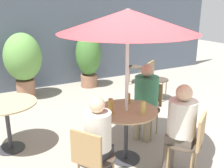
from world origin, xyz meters
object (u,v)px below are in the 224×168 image
(bistro_chair_2, at_px, (149,104))
(beer_glass_0, at_px, (128,99))
(bistro_chair_6, at_px, (155,76))
(potted_plant_0, at_px, (23,60))
(beer_glass_1, at_px, (111,106))
(potted_plant_1, at_px, (88,57))
(bistro_chair_0, at_px, (92,156))
(bistro_chair_3, at_px, (131,64))
(seated_person_1, at_px, (180,123))
(umbrella, at_px, (128,21))
(beer_glass_2, at_px, (143,108))
(bistro_chair_1, at_px, (191,140))
(cafe_table_far, at_px, (7,112))
(seated_person_2, at_px, (146,95))
(cafe_table_near, at_px, (126,121))
(seated_person_0, at_px, (98,136))

(bistro_chair_2, distance_m, beer_glass_0, 0.70)
(bistro_chair_6, bearing_deg, potted_plant_0, 115.91)
(beer_glass_1, height_order, potted_plant_1, potted_plant_1)
(bistro_chair_0, height_order, bistro_chair_3, same)
(bistro_chair_3, distance_m, potted_plant_1, 1.17)
(seated_person_1, distance_m, umbrella, 1.37)
(beer_glass_2, xyz_separation_m, potted_plant_0, (-0.85, 3.42, 0.06))
(bistro_chair_0, distance_m, bistro_chair_1, 1.22)
(bistro_chair_6, relative_size, seated_person_1, 0.71)
(beer_glass_1, xyz_separation_m, potted_plant_0, (-0.48, 3.22, 0.04))
(cafe_table_far, bearing_deg, seated_person_2, -18.02)
(bistro_chair_3, bearing_deg, bistro_chair_0, 176.91)
(beer_glass_0, bearing_deg, bistro_chair_3, 56.81)
(bistro_chair_6, bearing_deg, seated_person_1, -155.23)
(cafe_table_near, relative_size, beer_glass_2, 4.99)
(cafe_table_near, distance_m, seated_person_0, 0.73)
(cafe_table_near, relative_size, cafe_table_far, 0.96)
(seated_person_0, relative_size, seated_person_1, 0.97)
(beer_glass_0, bearing_deg, potted_plant_0, 105.93)
(seated_person_0, height_order, potted_plant_0, potted_plant_0)
(bistro_chair_6, xyz_separation_m, potted_plant_0, (-2.53, 1.46, 0.35))
(cafe_table_far, distance_m, umbrella, 2.15)
(cafe_table_near, relative_size, bistro_chair_0, 0.98)
(cafe_table_far, distance_m, potted_plant_1, 3.20)
(bistro_chair_2, xyz_separation_m, potted_plant_0, (-1.44, 2.74, 0.35))
(bistro_chair_1, distance_m, beer_glass_1, 1.06)
(cafe_table_far, height_order, bistro_chair_6, bistro_chair_6)
(bistro_chair_2, xyz_separation_m, seated_person_0, (-1.32, -0.87, 0.17))
(beer_glass_2, bearing_deg, potted_plant_0, 103.91)
(cafe_table_near, xyz_separation_m, potted_plant_1, (0.88, 3.29, 0.18))
(seated_person_1, height_order, potted_plant_1, potted_plant_1)
(cafe_table_far, bearing_deg, cafe_table_near, -36.98)
(bistro_chair_3, distance_m, umbrella, 3.84)
(bistro_chair_1, xyz_separation_m, bistro_chair_3, (1.50, 3.71, 0.00))
(umbrella, bearing_deg, bistro_chair_2, 33.51)
(cafe_table_far, xyz_separation_m, bistro_chair_1, (1.85, -1.75, -0.07))
(cafe_table_far, relative_size, seated_person_2, 0.72)
(seated_person_1, bearing_deg, bistro_chair_0, -39.71)
(seated_person_1, height_order, umbrella, umbrella)
(seated_person_0, bearing_deg, bistro_chair_3, -70.74)
(beer_glass_1, xyz_separation_m, beer_glass_2, (0.36, -0.20, -0.02))
(cafe_table_far, xyz_separation_m, bistro_chair_6, (3.19, 0.72, -0.07))
(potted_plant_1, bearing_deg, beer_glass_0, -103.34)
(seated_person_1, bearing_deg, beer_glass_1, -76.73)
(seated_person_0, height_order, beer_glass_1, seated_person_0)
(seated_person_0, relative_size, potted_plant_0, 0.79)
(cafe_table_near, xyz_separation_m, beer_glass_0, (0.14, 0.19, 0.23))
(bistro_chair_6, xyz_separation_m, beer_glass_0, (-1.67, -1.57, 0.28))
(bistro_chair_3, xyz_separation_m, seated_person_1, (-1.58, -3.59, 0.19))
(potted_plant_0, xyz_separation_m, umbrella, (0.72, -3.22, 1.00))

